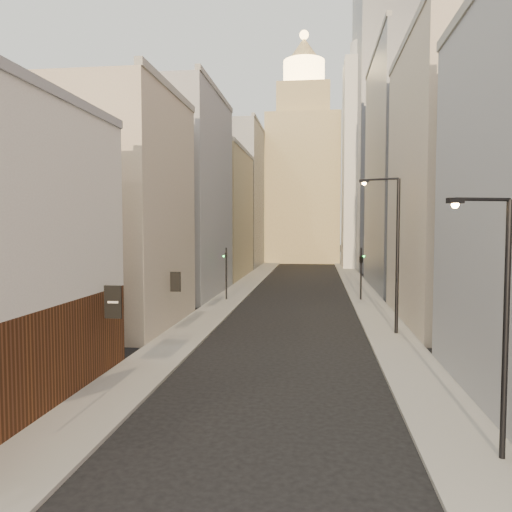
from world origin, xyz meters
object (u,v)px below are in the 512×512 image
(clock_tower, at_px, (303,172))
(streetlamp_mid, at_px, (393,246))
(white_tower, at_px, (367,156))
(traffic_light_left, at_px, (226,262))
(streetlamp_near, at_px, (500,314))
(traffic_light_right, at_px, (361,260))

(clock_tower, distance_m, streetlamp_mid, 68.20)
(white_tower, distance_m, traffic_light_left, 45.46)
(clock_tower, distance_m, streetlamp_near, 85.64)
(clock_tower, height_order, streetlamp_mid, clock_tower)
(white_tower, bearing_deg, traffic_light_right, -96.10)
(streetlamp_near, bearing_deg, streetlamp_mid, 73.76)
(traffic_light_right, bearing_deg, streetlamp_mid, 85.27)
(clock_tower, xyz_separation_m, streetlamp_mid, (7.68, -66.72, -11.87))
(clock_tower, bearing_deg, white_tower, -51.84)
(clock_tower, height_order, white_tower, clock_tower)
(traffic_light_left, bearing_deg, traffic_light_right, -164.73)
(streetlamp_near, height_order, streetlamp_mid, streetlamp_mid)
(clock_tower, height_order, traffic_light_left, clock_tower)
(streetlamp_mid, xyz_separation_m, traffic_light_left, (-13.28, 13.13, -2.12))
(clock_tower, relative_size, white_tower, 1.08)
(white_tower, bearing_deg, clock_tower, 128.16)
(clock_tower, height_order, streetlamp_near, clock_tower)
(white_tower, distance_m, streetlamp_mid, 54.36)
(white_tower, relative_size, streetlamp_near, 5.29)
(streetlamp_near, bearing_deg, traffic_light_right, 74.44)
(streetlamp_mid, height_order, traffic_light_left, streetlamp_mid)
(streetlamp_mid, relative_size, traffic_light_right, 2.02)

